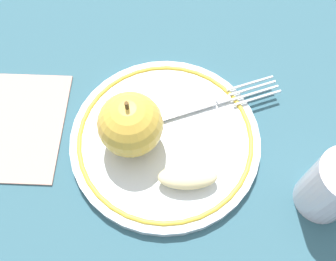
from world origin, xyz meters
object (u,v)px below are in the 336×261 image
Objects in this scene: apple_slice_front at (188,177)px; drinking_glass at (333,187)px; napkin_folded at (8,124)px; plate at (168,140)px; apple_red_whole at (130,125)px; fork at (206,105)px.

apple_slice_front is 0.79× the size of drinking_glass.
drinking_glass is at bearing 9.28° from napkin_folded.
plate is at bearing -178.57° from drinking_glass.
plate is at bearing -69.29° from apple_slice_front.
apple_red_whole reaches higher than fork.
fork is 1.76× the size of drinking_glass.
plate is at bearing -155.48° from fork.
plate is 0.06m from apple_slice_front.
drinking_glass reaches higher than apple_slice_front.
apple_slice_front reaches higher than plate.
fork is at bearing 51.56° from apple_red_whole.
apple_slice_front reaches higher than fork.
plate is at bearing 16.51° from napkin_folded.
napkin_folded is at bearing -163.49° from plate.
drinking_glass is (0.15, 0.05, 0.02)m from apple_slice_front.
napkin_folded is (-0.16, -0.04, -0.05)m from apple_red_whole.
apple_slice_front is 0.45× the size of fork.
fork reaches higher than plate.
plate is 2.72× the size of drinking_glass.
apple_red_whole is 0.98× the size of drinking_glass.
apple_red_whole reaches higher than plate.
apple_slice_front is (0.08, -0.02, -0.03)m from apple_red_whole.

